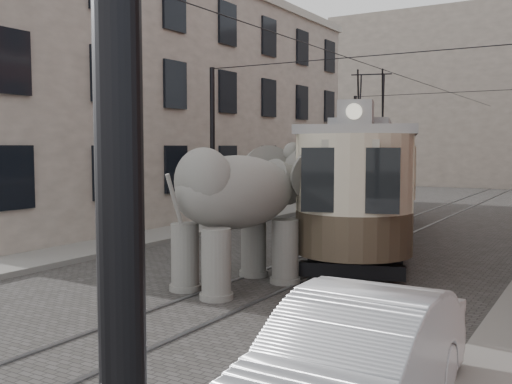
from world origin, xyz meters
The scene contains 8 objects.
ground centered at (0.00, 0.00, 0.00)m, with size 120.00×120.00×0.00m, color #413E3C.
tram_rails centered at (0.00, 0.00, 0.01)m, with size 1.54×80.00×0.02m, color slate, non-canonical shape.
sidewalk_left centered at (-6.50, 0.00, 0.07)m, with size 2.00×60.00×0.15m, color slate.
stucco_building centered at (-11.00, 10.00, 5.00)m, with size 7.00×24.00×10.00m, color gray.
catenary centered at (-0.20, 5.00, 3.00)m, with size 11.00×30.20×6.00m, color black, non-canonical shape.
tram centered at (-0.27, 7.81, 2.83)m, with size 2.95×14.28×5.67m, color beige, non-canonical shape.
elephant centered at (-0.37, -0.55, 1.65)m, with size 2.97×5.39×3.30m, color slate, non-canonical shape.
parked_car centered at (4.42, -5.58, 0.76)m, with size 1.61×4.58×1.51m, color silver.
Camera 1 is at (6.75, -11.61, 3.17)m, focal length 41.38 mm.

